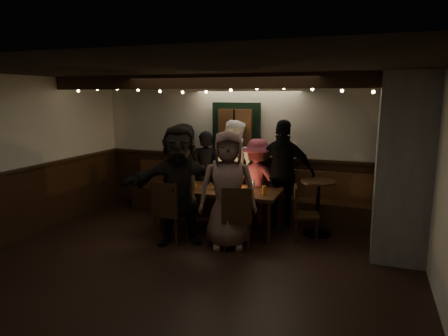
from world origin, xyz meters
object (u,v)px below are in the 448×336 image
at_px(chair_end, 301,210).
at_px(person_b, 206,173).
at_px(chair_near_right, 237,214).
at_px(chair_near_left, 168,208).
at_px(high_top, 318,201).
at_px(person_e, 283,173).
at_px(dining_table, 220,192).
at_px(person_a, 184,169).
at_px(person_g, 228,190).
at_px(person_c, 233,170).
at_px(person_f, 179,185).
at_px(person_d, 257,181).

bearing_deg(chair_end, person_b, 159.14).
bearing_deg(chair_end, chair_near_right, -136.98).
relative_size(chair_near_left, high_top, 1.08).
height_order(chair_near_left, high_top, chair_near_left).
relative_size(chair_end, person_e, 0.47).
bearing_deg(dining_table, person_e, 34.45).
xyz_separation_m(chair_near_right, person_a, (-1.59, 1.47, 0.33)).
height_order(high_top, person_e, person_e).
bearing_deg(chair_end, person_e, 124.96).
relative_size(dining_table, person_b, 1.25).
bearing_deg(chair_end, dining_table, -178.71).
relative_size(chair_end, person_g, 0.49).
distance_m(dining_table, chair_near_left, 1.00).
bearing_deg(person_c, person_e, -178.29).
height_order(chair_near_right, person_f, person_f).
height_order(chair_near_right, high_top, chair_near_right).
relative_size(chair_end, person_a, 0.50).
xyz_separation_m(chair_near_right, person_e, (0.39, 1.38, 0.39)).
relative_size(dining_table, person_e, 1.09).
height_order(chair_end, person_b, person_b).
distance_m(chair_near_left, high_top, 2.45).
relative_size(chair_near_right, person_b, 0.60).
height_order(dining_table, person_g, person_g).
relative_size(chair_near_right, high_top, 1.06).
distance_m(person_c, person_g, 1.49).
distance_m(high_top, person_g, 1.62).
bearing_deg(chair_end, person_c, 152.57).
bearing_deg(chair_near_right, chair_end, 43.02).
distance_m(person_b, person_f, 1.55).
xyz_separation_m(chair_near_right, person_d, (-0.08, 1.40, 0.22)).
xyz_separation_m(person_e, person_f, (-1.32, -1.40, -0.01)).
bearing_deg(person_c, person_a, 9.38).
bearing_deg(person_e, chair_near_left, 46.03).
relative_size(chair_near_left, person_f, 0.53).
bearing_deg(person_b, person_c, 167.17).
height_order(person_a, person_b, person_a).
height_order(chair_near_right, chair_end, chair_near_right).
height_order(person_d, person_e, person_e).
distance_m(dining_table, person_f, 0.88).
bearing_deg(person_a, person_g, 141.00).
bearing_deg(person_d, high_top, 168.13).
relative_size(person_b, person_d, 1.07).
bearing_deg(person_f, person_d, 34.19).
height_order(chair_near_left, person_e, person_e).
bearing_deg(chair_near_left, chair_near_right, 5.30).
relative_size(dining_table, person_g, 1.14).
relative_size(person_d, person_e, 0.81).
bearing_deg(person_a, person_b, -169.50).
bearing_deg(chair_near_left, person_a, 107.33).
bearing_deg(person_b, person_f, 86.33).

